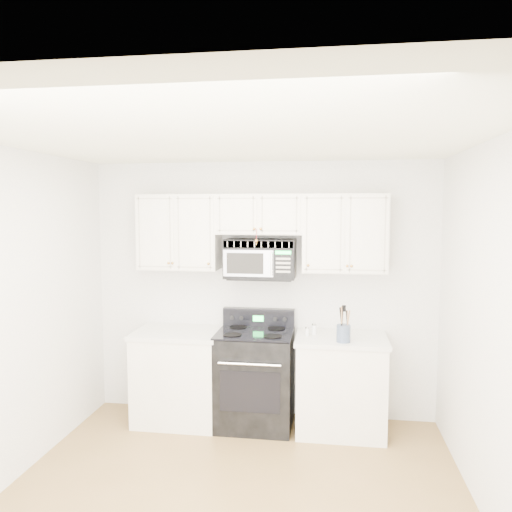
# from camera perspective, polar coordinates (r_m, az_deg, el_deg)

# --- Properties ---
(room) EXTENTS (3.51, 3.51, 2.61)m
(room) POSITION_cam_1_polar(r_m,az_deg,el_deg) (3.44, -3.19, -8.55)
(room) COLOR brown
(room) RESTS_ON ground
(base_cabinet_left) EXTENTS (0.86, 0.65, 0.92)m
(base_cabinet_left) POSITION_cam_1_polar(r_m,az_deg,el_deg) (5.22, -8.75, -13.70)
(base_cabinet_left) COLOR beige
(base_cabinet_left) RESTS_ON ground
(base_cabinet_right) EXTENTS (0.86, 0.65, 0.92)m
(base_cabinet_right) POSITION_cam_1_polar(r_m,az_deg,el_deg) (5.01, 9.64, -14.55)
(base_cabinet_right) COLOR beige
(base_cabinet_right) RESTS_ON ground
(range) EXTENTS (0.73, 0.67, 1.11)m
(range) POSITION_cam_1_polar(r_m,az_deg,el_deg) (5.04, -0.12, -13.64)
(range) COLOR black
(range) RESTS_ON ground
(upper_cabinets) EXTENTS (2.44, 0.37, 0.75)m
(upper_cabinets) POSITION_cam_1_polar(r_m,az_deg,el_deg) (4.90, 0.49, 3.14)
(upper_cabinets) COLOR beige
(upper_cabinets) RESTS_ON ground
(microwave) EXTENTS (0.69, 0.40, 0.38)m
(microwave) POSITION_cam_1_polar(r_m,az_deg,el_deg) (4.91, 0.49, -0.28)
(microwave) COLOR black
(microwave) RESTS_ON ground
(utensil_crock) EXTENTS (0.13, 0.13, 0.34)m
(utensil_crock) POSITION_cam_1_polar(r_m,az_deg,el_deg) (4.65, 9.97, -8.59)
(utensil_crock) COLOR #465475
(utensil_crock) RESTS_ON base_cabinet_right
(shaker_salt) EXTENTS (0.04, 0.04, 0.09)m
(shaker_salt) POSITION_cam_1_polar(r_m,az_deg,el_deg) (4.83, 5.86, -8.56)
(shaker_salt) COLOR silver
(shaker_salt) RESTS_ON base_cabinet_right
(shaker_pepper) EXTENTS (0.05, 0.05, 0.11)m
(shaker_pepper) POSITION_cam_1_polar(r_m,az_deg,el_deg) (4.88, 6.66, -8.27)
(shaker_pepper) COLOR silver
(shaker_pepper) RESTS_ON base_cabinet_right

